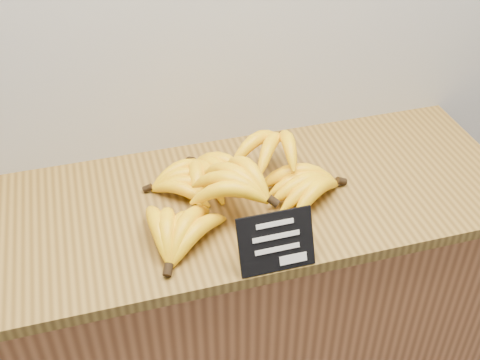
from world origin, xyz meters
The scene contains 4 objects.
counter centered at (0.13, 2.75, 0.45)m, with size 1.44×0.50×0.90m, color #A86336.
counter_top centered at (0.13, 2.75, 0.92)m, with size 1.42×0.54×0.03m, color olive.
chalkboard_sign centered at (0.15, 2.51, 0.99)m, with size 0.16×0.01×0.13m, color black.
banana_pile centered at (0.12, 2.74, 0.98)m, with size 0.58×0.39×0.13m.
Camera 1 is at (-0.17, 1.65, 1.88)m, focal length 45.00 mm.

